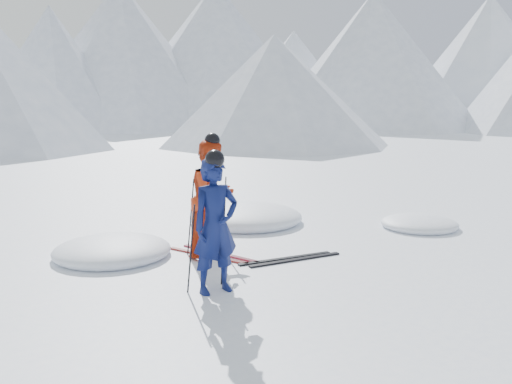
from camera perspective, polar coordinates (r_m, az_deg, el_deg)
ground at (r=9.79m, az=9.36°, el=-5.97°), size 160.00×160.00×0.00m
mountain_range at (r=44.20m, az=-16.90°, el=14.42°), size 106.15×62.94×15.53m
skier_blue at (r=7.35m, az=-4.28°, el=-3.60°), size 0.68×0.46×1.85m
skier_red at (r=9.10m, az=-4.54°, el=-0.68°), size 1.16×1.04×1.97m
pole_blue_left at (r=7.42m, az=-6.85°, el=-5.96°), size 0.12×0.09×1.23m
pole_blue_right at (r=7.75m, az=-3.48°, el=-5.25°), size 0.12×0.07×1.23m
pole_red_left at (r=9.25m, az=-6.89°, el=-2.63°), size 0.13×0.10×1.31m
pole_red_right at (r=9.43m, az=-3.33°, el=-2.34°), size 0.13×0.09×1.31m
ski_worn_left at (r=9.26m, az=-5.12°, el=-6.68°), size 0.74×1.60×0.03m
ski_worn_right at (r=9.37m, az=-3.81°, el=-6.47°), size 0.63×1.64×0.03m
ski_loose_a at (r=9.07m, az=3.13°, el=-7.00°), size 1.70×0.29×0.03m
ski_loose_b at (r=9.01m, az=4.20°, el=-7.12°), size 1.70×0.23×0.03m
snow_lumps at (r=10.97m, az=-1.72°, el=-4.17°), size 7.85×4.36×0.54m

